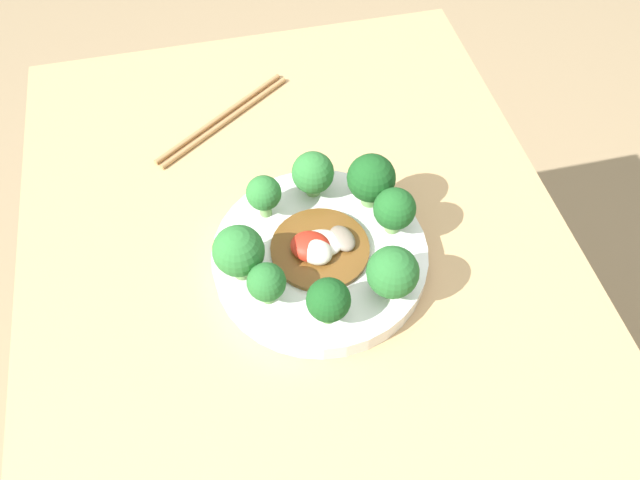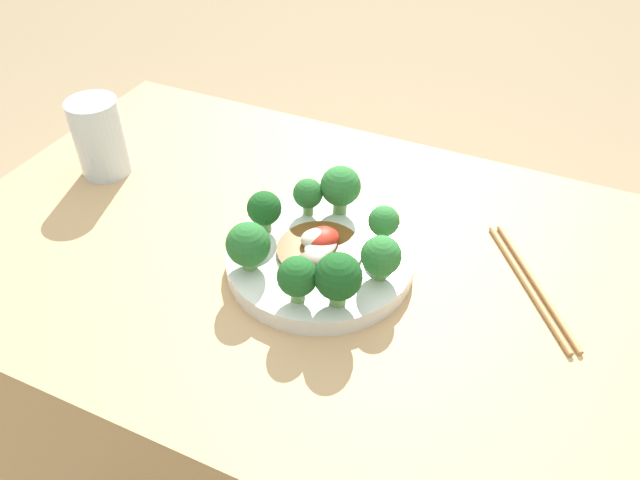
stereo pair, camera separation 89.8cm
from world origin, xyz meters
name	(u,v)px [view 1 (the left image)]	position (x,y,z in m)	size (l,w,h in m)	color
table	(315,422)	(0.00, 0.00, 0.38)	(0.97, 0.64, 0.77)	tan
plate	(320,257)	(-0.05, 0.02, 0.78)	(0.24, 0.24, 0.02)	white
broccoli_north	(395,209)	(-0.06, 0.11, 0.83)	(0.05, 0.05, 0.06)	#7AAD5B
broccoli_east	(328,301)	(0.04, 0.01, 0.83)	(0.05, 0.05, 0.06)	#70A356
broccoli_southeast	(267,284)	(0.00, -0.05, 0.82)	(0.04, 0.04, 0.05)	#70A356
broccoli_south	(239,252)	(-0.04, -0.07, 0.83)	(0.06, 0.06, 0.07)	#70A356
broccoli_southwest	(264,194)	(-0.11, -0.03, 0.83)	(0.04, 0.04, 0.06)	#70A356
broccoli_northeast	(393,273)	(0.02, 0.08, 0.83)	(0.06, 0.06, 0.06)	#7AAD5B
broccoli_west	(313,173)	(-0.13, 0.03, 0.83)	(0.05, 0.05, 0.06)	#70A356
broccoli_northwest	(371,179)	(-0.10, 0.09, 0.83)	(0.06, 0.06, 0.07)	#70A356
stirfry_center	(318,247)	(-0.05, 0.02, 0.80)	(0.11, 0.11, 0.03)	brown
chopsticks	(223,119)	(-0.31, -0.06, 0.77)	(0.15, 0.20, 0.01)	#AD7F4C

